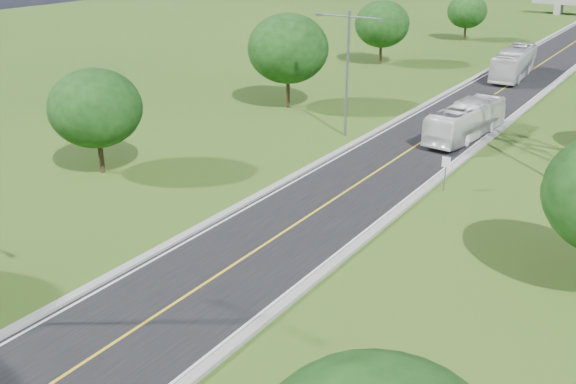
# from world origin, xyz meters

# --- Properties ---
(ground) EXTENTS (260.00, 260.00, 0.00)m
(ground) POSITION_xyz_m (0.00, 60.00, 0.00)
(ground) COLOR #284C15
(ground) RESTS_ON ground
(road) EXTENTS (8.00, 150.00, 0.06)m
(road) POSITION_xyz_m (0.00, 66.00, 0.03)
(road) COLOR black
(road) RESTS_ON ground
(curb_left) EXTENTS (0.50, 150.00, 0.22)m
(curb_left) POSITION_xyz_m (-4.25, 66.00, 0.11)
(curb_left) COLOR gray
(curb_left) RESTS_ON ground
(curb_right) EXTENTS (0.50, 150.00, 0.22)m
(curb_right) POSITION_xyz_m (4.25, 66.00, 0.11)
(curb_right) COLOR gray
(curb_right) RESTS_ON ground
(speed_limit_sign) EXTENTS (0.55, 0.09, 2.40)m
(speed_limit_sign) POSITION_xyz_m (5.20, 37.98, 1.60)
(speed_limit_sign) COLOR slate
(speed_limit_sign) RESTS_ON ground
(streetlight_mid_left) EXTENTS (5.90, 0.25, 10.00)m
(streetlight_mid_left) POSITION_xyz_m (-6.00, 45.00, 5.94)
(streetlight_mid_left) COLOR slate
(streetlight_mid_left) RESTS_ON ground
(tree_lb) EXTENTS (6.30, 6.30, 7.33)m
(tree_lb) POSITION_xyz_m (-16.00, 28.00, 4.64)
(tree_lb) COLOR black
(tree_lb) RESTS_ON ground
(tree_lc) EXTENTS (7.56, 7.56, 8.79)m
(tree_lc) POSITION_xyz_m (-15.00, 50.00, 5.58)
(tree_lc) COLOR black
(tree_lc) RESTS_ON ground
(tree_ld) EXTENTS (6.72, 6.72, 7.82)m
(tree_ld) POSITION_xyz_m (-17.00, 74.00, 4.95)
(tree_ld) COLOR black
(tree_ld) RESTS_ON ground
(tree_le) EXTENTS (5.88, 5.88, 6.84)m
(tree_le) POSITION_xyz_m (-14.50, 98.00, 4.33)
(tree_le) COLOR black
(tree_le) RESTS_ON ground
(bus_outbound) EXTENTS (3.45, 10.64, 2.91)m
(bus_outbound) POSITION_xyz_m (2.45, 49.75, 1.52)
(bus_outbound) COLOR white
(bus_outbound) RESTS_ON road
(bus_inbound) EXTENTS (3.59, 12.11, 3.33)m
(bus_inbound) POSITION_xyz_m (-0.80, 75.07, 1.72)
(bus_inbound) COLOR silver
(bus_inbound) RESTS_ON road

